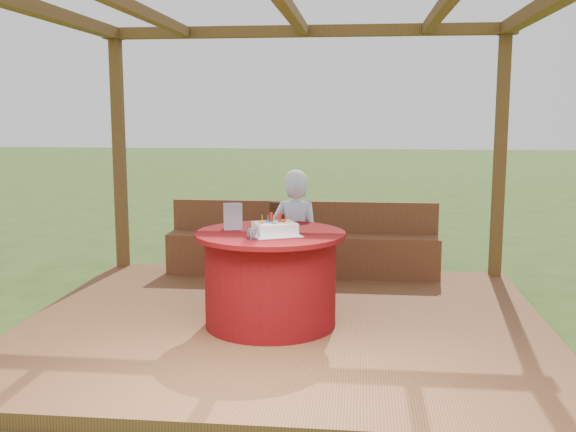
{
  "coord_description": "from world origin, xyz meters",
  "views": [
    {
      "loc": [
        0.64,
        -5.61,
        1.91
      ],
      "look_at": [
        0.0,
        0.25,
        1.0
      ],
      "focal_mm": 42.0,
      "sensor_mm": 36.0,
      "label": 1
    }
  ],
  "objects_px": {
    "bench": "(302,250)",
    "elderly_woman": "(296,237)",
    "chair": "(284,242)",
    "birthday_cake": "(275,228)",
    "gift_bag": "(233,216)",
    "drinking_glass": "(251,234)",
    "table": "(270,278)"
  },
  "relations": [
    {
      "from": "bench",
      "to": "elderly_woman",
      "type": "height_order",
      "value": "elderly_woman"
    },
    {
      "from": "gift_bag",
      "to": "drinking_glass",
      "type": "bearing_deg",
      "value": -76.78
    },
    {
      "from": "elderly_woman",
      "to": "birthday_cake",
      "type": "distance_m",
      "value": 0.8
    },
    {
      "from": "birthday_cake",
      "to": "gift_bag",
      "type": "relative_size",
      "value": 2.24
    },
    {
      "from": "table",
      "to": "chair",
      "type": "relative_size",
      "value": 1.45
    },
    {
      "from": "bench",
      "to": "elderly_woman",
      "type": "relative_size",
      "value": 2.36
    },
    {
      "from": "elderly_woman",
      "to": "gift_bag",
      "type": "distance_m",
      "value": 0.78
    },
    {
      "from": "chair",
      "to": "drinking_glass",
      "type": "xyz_separation_m",
      "value": [
        -0.08,
        -1.58,
        0.37
      ]
    },
    {
      "from": "bench",
      "to": "chair",
      "type": "height_order",
      "value": "chair"
    },
    {
      "from": "birthday_cake",
      "to": "drinking_glass",
      "type": "relative_size",
      "value": 5.21
    },
    {
      "from": "bench",
      "to": "elderly_woman",
      "type": "distance_m",
      "value": 1.25
    },
    {
      "from": "birthday_cake",
      "to": "gift_bag",
      "type": "height_order",
      "value": "gift_bag"
    },
    {
      "from": "bench",
      "to": "gift_bag",
      "type": "xyz_separation_m",
      "value": [
        -0.44,
        -1.74,
        0.65
      ]
    },
    {
      "from": "chair",
      "to": "birthday_cake",
      "type": "xyz_separation_m",
      "value": [
        0.08,
        -1.35,
        0.38
      ]
    },
    {
      "from": "bench",
      "to": "birthday_cake",
      "type": "xyz_separation_m",
      "value": [
        -0.05,
        -1.96,
        0.59
      ]
    },
    {
      "from": "birthday_cake",
      "to": "drinking_glass",
      "type": "distance_m",
      "value": 0.28
    },
    {
      "from": "birthday_cake",
      "to": "drinking_glass",
      "type": "bearing_deg",
      "value": -124.12
    },
    {
      "from": "elderly_woman",
      "to": "drinking_glass",
      "type": "height_order",
      "value": "elderly_woman"
    },
    {
      "from": "table",
      "to": "birthday_cake",
      "type": "bearing_deg",
      "value": -64.17
    },
    {
      "from": "bench",
      "to": "birthday_cake",
      "type": "bearing_deg",
      "value": -91.6
    },
    {
      "from": "table",
      "to": "gift_bag",
      "type": "bearing_deg",
      "value": 162.43
    },
    {
      "from": "table",
      "to": "birthday_cake",
      "type": "height_order",
      "value": "birthday_cake"
    },
    {
      "from": "drinking_glass",
      "to": "bench",
      "type": "bearing_deg",
      "value": 84.5
    },
    {
      "from": "birthday_cake",
      "to": "gift_bag",
      "type": "distance_m",
      "value": 0.45
    },
    {
      "from": "table",
      "to": "birthday_cake",
      "type": "distance_m",
      "value": 0.46
    },
    {
      "from": "bench",
      "to": "chair",
      "type": "xyz_separation_m",
      "value": [
        -0.13,
        -0.6,
        0.21
      ]
    },
    {
      "from": "table",
      "to": "birthday_cake",
      "type": "xyz_separation_m",
      "value": [
        0.05,
        -0.11,
        0.45
      ]
    },
    {
      "from": "birthday_cake",
      "to": "drinking_glass",
      "type": "xyz_separation_m",
      "value": [
        -0.16,
        -0.23,
        -0.01
      ]
    },
    {
      "from": "elderly_woman",
      "to": "birthday_cake",
      "type": "bearing_deg",
      "value": -97.18
    },
    {
      "from": "chair",
      "to": "elderly_woman",
      "type": "relative_size",
      "value": 0.68
    },
    {
      "from": "bench",
      "to": "table",
      "type": "distance_m",
      "value": 1.86
    },
    {
      "from": "gift_bag",
      "to": "chair",
      "type": "bearing_deg",
      "value": 60.2
    }
  ]
}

